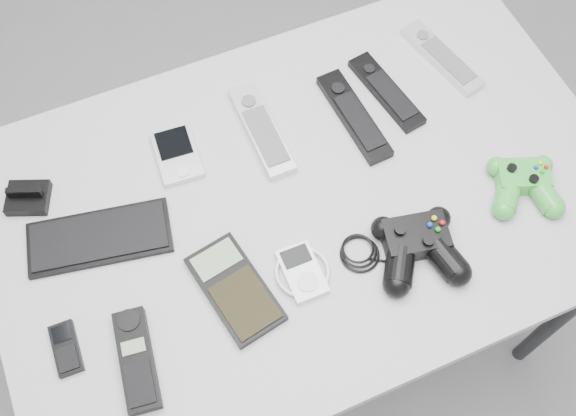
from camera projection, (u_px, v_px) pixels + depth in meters
name	position (u px, v px, depth m)	size (l,w,h in m)	color
floor	(290.00, 331.00, 1.96)	(3.50, 3.50, 0.00)	gray
desk	(306.00, 212.00, 1.33)	(1.19, 0.77, 0.80)	gray
pda_keyboard	(99.00, 237.00, 1.22)	(0.26, 0.11, 0.02)	black
dock_bracket	(26.00, 195.00, 1.24)	(0.08, 0.07, 0.04)	black
pda	(177.00, 155.00, 1.29)	(0.08, 0.12, 0.02)	silver
remote_silver_a	(262.00, 129.00, 1.32)	(0.06, 0.22, 0.02)	silver
remote_black_a	(354.00, 115.00, 1.33)	(0.05, 0.22, 0.02)	black
remote_black_b	(386.00, 91.00, 1.36)	(0.05, 0.20, 0.02)	black
remote_silver_b	(442.00, 57.00, 1.40)	(0.05, 0.21, 0.02)	#BABBC1
mobile_phone	(66.00, 348.00, 1.12)	(0.04, 0.09, 0.02)	black
cordless_handset	(137.00, 360.00, 1.11)	(0.05, 0.17, 0.03)	black
calculator	(235.00, 289.00, 1.17)	(0.10, 0.19, 0.02)	black
mp3_player	(302.00, 272.00, 1.18)	(0.10, 0.10, 0.02)	white
controller_black	(418.00, 245.00, 1.19)	(0.27, 0.17, 0.05)	black
controller_green	(524.00, 182.00, 1.25)	(0.13, 0.14, 0.05)	#2B8B26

